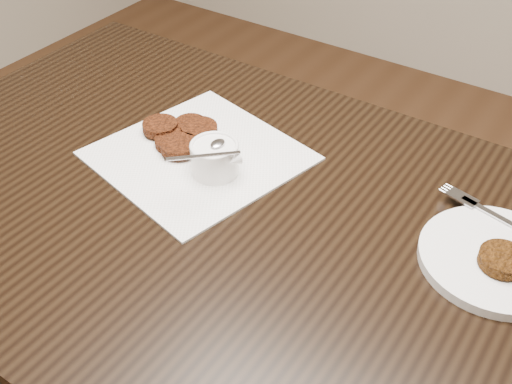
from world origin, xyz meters
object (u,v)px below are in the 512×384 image
Objects in this scene: napkin at (198,156)px; table at (232,351)px; sauce_ramekin at (214,144)px; plate_with_patty at (497,255)px.

table is at bearing -33.64° from napkin.
sauce_ramekin reaches higher than table.
plate_with_patty reaches higher than table.
table is 5.82× the size of plate_with_patty.
plate_with_patty is (0.51, 0.03, 0.01)m from napkin.
napkin is 0.08m from sauce_ramekin.
napkin is at bearing 146.36° from table.
table is 0.44m from sauce_ramekin.
napkin is 2.74× the size of sauce_ramekin.
plate_with_patty reaches higher than napkin.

